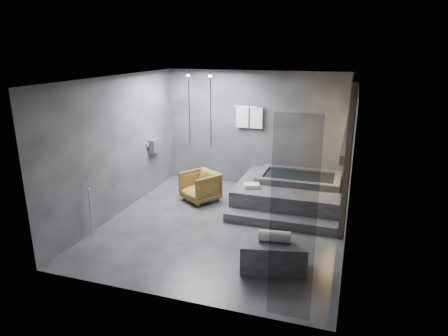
% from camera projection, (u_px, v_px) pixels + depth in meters
% --- Properties ---
extents(room, '(5.00, 5.04, 2.82)m').
position_uv_depth(room, '(248.00, 137.00, 7.40)').
color(room, '#28282A').
rests_on(room, ground).
extents(tub_deck, '(2.20, 2.00, 0.50)m').
position_uv_depth(tub_deck, '(290.00, 193.00, 8.74)').
color(tub_deck, '#2C2D2F').
rests_on(tub_deck, ground).
extents(tub_step, '(2.20, 0.36, 0.18)m').
position_uv_depth(tub_step, '(280.00, 222.00, 7.71)').
color(tub_step, '#2C2D2F').
rests_on(tub_step, ground).
extents(concrete_bench, '(1.10, 0.75, 0.45)m').
position_uv_depth(concrete_bench, '(273.00, 255.00, 6.21)').
color(concrete_bench, '#343437').
rests_on(concrete_bench, ground).
extents(driftwood_chair, '(0.99, 1.00, 0.66)m').
position_uv_depth(driftwood_chair, '(200.00, 187.00, 8.91)').
color(driftwood_chair, '#473211').
rests_on(driftwood_chair, ground).
extents(rolled_towel, '(0.51, 0.24, 0.18)m').
position_uv_depth(rolled_towel, '(275.00, 236.00, 6.13)').
color(rolled_towel, white).
rests_on(rolled_towel, concrete_bench).
extents(deck_towel, '(0.37, 0.32, 0.08)m').
position_uv_depth(deck_towel, '(252.00, 186.00, 8.34)').
color(deck_towel, silver).
rests_on(deck_towel, tub_deck).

